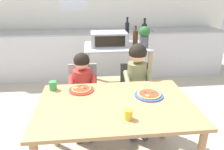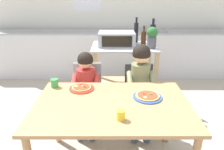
{
  "view_description": "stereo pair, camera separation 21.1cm",
  "coord_description": "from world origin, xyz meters",
  "px_view_note": "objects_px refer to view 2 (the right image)",
  "views": [
    {
      "loc": [
        -0.21,
        -1.66,
        1.66
      ],
      "look_at": [
        0.0,
        0.3,
        0.88
      ],
      "focal_mm": 34.43,
      "sensor_mm": 36.0,
      "label": 1
    },
    {
      "loc": [
        0.0,
        -1.67,
        1.66
      ],
      "look_at": [
        0.0,
        0.3,
        0.88
      ],
      "focal_mm": 34.43,
      "sensor_mm": 36.0,
      "label": 2
    }
  ],
  "objects_px": {
    "dining_chair_right": "(139,93)",
    "drinking_cup_green": "(55,83)",
    "pizza_plate_red_rimmed": "(82,88)",
    "bottle_tall_green_wine": "(136,32)",
    "potted_herb_plant": "(152,37)",
    "child_in_red_shirt": "(86,84)",
    "drinking_cup_yellow": "(121,115)",
    "kitchen_island_cart": "(124,66)",
    "dining_table": "(112,112)",
    "dining_chair_left": "(88,91)",
    "bottle_brown_beer": "(144,38)",
    "child_in_olive_shirt": "(141,79)",
    "bottle_dark_olive_oil": "(153,35)",
    "toaster_oven": "(117,39)",
    "pizza_plate_blue_rimmed": "(147,96)"
  },
  "relations": [
    {
      "from": "kitchen_island_cart",
      "to": "dining_table",
      "type": "xyz_separation_m",
      "value": [
        -0.18,
        -1.32,
        0.02
      ]
    },
    {
      "from": "toaster_oven",
      "to": "potted_herb_plant",
      "type": "relative_size",
      "value": 1.77
    },
    {
      "from": "dining_chair_right",
      "to": "drinking_cup_green",
      "type": "distance_m",
      "value": 1.03
    },
    {
      "from": "bottle_dark_olive_oil",
      "to": "dining_chair_left",
      "type": "height_order",
      "value": "bottle_dark_olive_oil"
    },
    {
      "from": "drinking_cup_green",
      "to": "dining_chair_left",
      "type": "bearing_deg",
      "value": 54.91
    },
    {
      "from": "kitchen_island_cart",
      "to": "bottle_dark_olive_oil",
      "type": "distance_m",
      "value": 0.61
    },
    {
      "from": "toaster_oven",
      "to": "dining_table",
      "type": "bearing_deg",
      "value": -92.81
    },
    {
      "from": "dining_chair_right",
      "to": "child_in_olive_shirt",
      "type": "xyz_separation_m",
      "value": [
        -0.0,
        -0.11,
        0.23
      ]
    },
    {
      "from": "bottle_dark_olive_oil",
      "to": "kitchen_island_cart",
      "type": "bearing_deg",
      "value": -178.35
    },
    {
      "from": "bottle_tall_green_wine",
      "to": "dining_table",
      "type": "height_order",
      "value": "bottle_tall_green_wine"
    },
    {
      "from": "bottle_brown_beer",
      "to": "potted_herb_plant",
      "type": "height_order",
      "value": "potted_herb_plant"
    },
    {
      "from": "toaster_oven",
      "to": "bottle_tall_green_wine",
      "type": "bearing_deg",
      "value": 34.56
    },
    {
      "from": "toaster_oven",
      "to": "pizza_plate_red_rimmed",
      "type": "distance_m",
      "value": 1.15
    },
    {
      "from": "child_in_olive_shirt",
      "to": "bottle_brown_beer",
      "type": "bearing_deg",
      "value": 81.17
    },
    {
      "from": "toaster_oven",
      "to": "child_in_red_shirt",
      "type": "xyz_separation_m",
      "value": [
        -0.37,
        -0.72,
        -0.38
      ]
    },
    {
      "from": "bottle_tall_green_wine",
      "to": "dining_table",
      "type": "xyz_separation_m",
      "value": [
        -0.36,
        -1.54,
        -0.44
      ]
    },
    {
      "from": "pizza_plate_red_rimmed",
      "to": "bottle_tall_green_wine",
      "type": "bearing_deg",
      "value": 61.96
    },
    {
      "from": "dining_table",
      "to": "drinking_cup_yellow",
      "type": "xyz_separation_m",
      "value": [
        0.07,
        -0.25,
        0.13
      ]
    },
    {
      "from": "toaster_oven",
      "to": "bottle_brown_beer",
      "type": "relative_size",
      "value": 1.85
    },
    {
      "from": "child_in_olive_shirt",
      "to": "drinking_cup_green",
      "type": "relative_size",
      "value": 12.3
    },
    {
      "from": "bottle_dark_olive_oil",
      "to": "pizza_plate_blue_rimmed",
      "type": "bearing_deg",
      "value": -100.98
    },
    {
      "from": "bottle_tall_green_wine",
      "to": "dining_chair_right",
      "type": "bearing_deg",
      "value": -92.02
    },
    {
      "from": "dining_chair_right",
      "to": "bottle_tall_green_wine",
      "type": "bearing_deg",
      "value": 87.98
    },
    {
      "from": "bottle_dark_olive_oil",
      "to": "potted_herb_plant",
      "type": "distance_m",
      "value": 0.15
    },
    {
      "from": "pizza_plate_red_rimmed",
      "to": "potted_herb_plant",
      "type": "bearing_deg",
      "value": 46.66
    },
    {
      "from": "kitchen_island_cart",
      "to": "child_in_red_shirt",
      "type": "relative_size",
      "value": 0.93
    },
    {
      "from": "child_in_red_shirt",
      "to": "drinking_cup_yellow",
      "type": "relative_size",
      "value": 12.19
    },
    {
      "from": "pizza_plate_blue_rimmed",
      "to": "drinking_cup_yellow",
      "type": "distance_m",
      "value": 0.45
    },
    {
      "from": "bottle_tall_green_wine",
      "to": "bottle_brown_beer",
      "type": "height_order",
      "value": "bottle_tall_green_wine"
    },
    {
      "from": "child_in_olive_shirt",
      "to": "drinking_cup_yellow",
      "type": "relative_size",
      "value": 13.4
    },
    {
      "from": "dining_chair_left",
      "to": "pizza_plate_red_rimmed",
      "type": "xyz_separation_m",
      "value": [
        -0.0,
        -0.45,
        0.26
      ]
    },
    {
      "from": "kitchen_island_cart",
      "to": "pizza_plate_blue_rimmed",
      "type": "bearing_deg",
      "value": -82.73
    },
    {
      "from": "bottle_brown_beer",
      "to": "child_in_olive_shirt",
      "type": "relative_size",
      "value": 0.25
    },
    {
      "from": "bottle_tall_green_wine",
      "to": "bottle_dark_olive_oil",
      "type": "bearing_deg",
      "value": -46.22
    },
    {
      "from": "dining_chair_left",
      "to": "drinking_cup_green",
      "type": "distance_m",
      "value": 0.57
    },
    {
      "from": "pizza_plate_red_rimmed",
      "to": "toaster_oven",
      "type": "bearing_deg",
      "value": 70.44
    },
    {
      "from": "potted_herb_plant",
      "to": "child_in_olive_shirt",
      "type": "height_order",
      "value": "potted_herb_plant"
    },
    {
      "from": "toaster_oven",
      "to": "drinking_cup_green",
      "type": "distance_m",
      "value": 1.22
    },
    {
      "from": "toaster_oven",
      "to": "dining_table",
      "type": "relative_size",
      "value": 0.37
    },
    {
      "from": "toaster_oven",
      "to": "child_in_red_shirt",
      "type": "relative_size",
      "value": 0.52
    },
    {
      "from": "bottle_tall_green_wine",
      "to": "drinking_cup_green",
      "type": "xyz_separation_m",
      "value": [
        -0.95,
        -1.2,
        -0.3
      ]
    },
    {
      "from": "potted_herb_plant",
      "to": "dining_chair_right",
      "type": "relative_size",
      "value": 0.35
    },
    {
      "from": "kitchen_island_cart",
      "to": "dining_chair_right",
      "type": "relative_size",
      "value": 1.13
    },
    {
      "from": "child_in_red_shirt",
      "to": "drinking_cup_yellow",
      "type": "distance_m",
      "value": 0.96
    },
    {
      "from": "dining_table",
      "to": "kitchen_island_cart",
      "type": "bearing_deg",
      "value": 82.4
    },
    {
      "from": "potted_herb_plant",
      "to": "kitchen_island_cart",
      "type": "bearing_deg",
      "value": 159.68
    },
    {
      "from": "bottle_dark_olive_oil",
      "to": "dining_chair_left",
      "type": "distance_m",
      "value": 1.21
    },
    {
      "from": "dining_chair_right",
      "to": "pizza_plate_blue_rimmed",
      "type": "bearing_deg",
      "value": -90.01
    },
    {
      "from": "child_in_olive_shirt",
      "to": "drinking_cup_green",
      "type": "distance_m",
      "value": 0.95
    },
    {
      "from": "kitchen_island_cart",
      "to": "bottle_tall_green_wine",
      "type": "relative_size",
      "value": 2.5
    }
  ]
}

